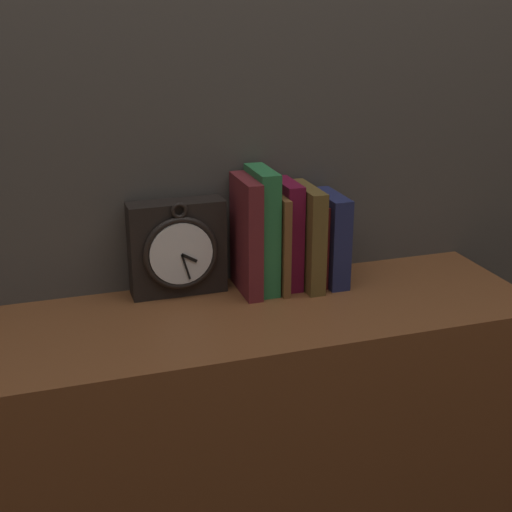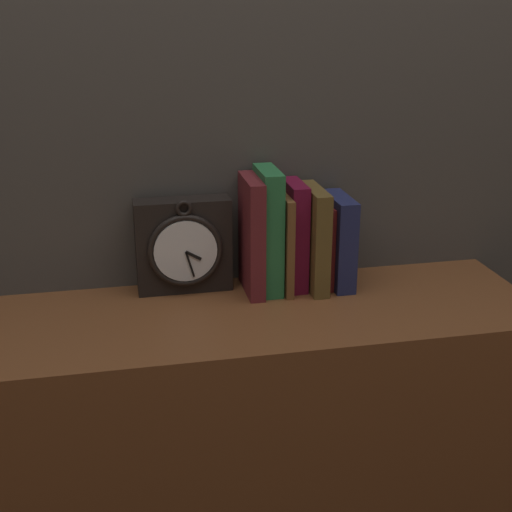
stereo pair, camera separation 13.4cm
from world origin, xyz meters
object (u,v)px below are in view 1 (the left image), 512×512
object	(u,v)px
book_slot0_maroon	(246,236)
book_slot5_maroon	(315,242)
book_slot1_green	(262,230)
clock	(178,248)
book_slot3_maroon	(287,234)
book_slot2_brown	(277,241)
book_slot4_brown	(307,237)
book_slot6_navy	(330,238)

from	to	relation	value
book_slot0_maroon	book_slot5_maroon	distance (m)	0.16
book_slot1_green	book_slot5_maroon	distance (m)	0.13
clock	book_slot3_maroon	distance (m)	0.23
clock	book_slot2_brown	world-z (taller)	same
book_slot1_green	book_slot2_brown	size ratio (longest dim) A/B	1.25
book_slot0_maroon	book_slot5_maroon	bearing A→B (deg)	3.80
clock	book_slot1_green	size ratio (longest dim) A/B	0.79
book_slot5_maroon	clock	bearing A→B (deg)	175.71
book_slot3_maroon	book_slot4_brown	xyz separation A→B (m)	(0.04, -0.02, -0.00)
clock	book_slot2_brown	bearing A→B (deg)	-8.87
book_slot1_green	book_slot5_maroon	bearing A→B (deg)	2.47
book_slot2_brown	book_slot3_maroon	xyz separation A→B (m)	(0.03, 0.01, 0.01)
book_slot3_maroon	book_slot0_maroon	bearing A→B (deg)	-173.27
clock	book_slot0_maroon	size ratio (longest dim) A/B	0.84
clock	book_slot5_maroon	xyz separation A→B (m)	(0.29, -0.02, -0.01)
clock	book_slot5_maroon	distance (m)	0.29
book_slot1_green	book_slot4_brown	world-z (taller)	book_slot1_green
book_slot1_green	book_slot3_maroon	distance (m)	0.06
book_slot5_maroon	book_slot6_navy	size ratio (longest dim) A/B	0.91
book_slot3_maroon	book_slot5_maroon	distance (m)	0.07
book_slot6_navy	book_slot2_brown	bearing A→B (deg)	179.84
book_slot0_maroon	book_slot4_brown	world-z (taller)	book_slot0_maroon
book_slot0_maroon	book_slot4_brown	xyz separation A→B (m)	(0.13, -0.00, -0.01)
book_slot0_maroon	book_slot6_navy	distance (m)	0.19
book_slot3_maroon	book_slot6_navy	distance (m)	0.09
book_slot2_brown	book_slot1_green	bearing A→B (deg)	171.94
book_slot5_maroon	book_slot0_maroon	bearing A→B (deg)	-176.20
book_slot0_maroon	book_slot3_maroon	world-z (taller)	book_slot0_maroon
book_slot3_maroon	book_slot5_maroon	size ratio (longest dim) A/B	1.27
book_slot1_green	book_slot2_brown	world-z (taller)	book_slot1_green
book_slot0_maroon	clock	bearing A→B (deg)	166.57
book_slot3_maroon	book_slot5_maroon	xyz separation A→B (m)	(0.06, -0.00, -0.02)
book_slot0_maroon	book_slot1_green	distance (m)	0.04
clock	book_slot0_maroon	bearing A→B (deg)	-13.43
clock	book_slot1_green	distance (m)	0.17
book_slot0_maroon	book_slot3_maroon	size ratio (longest dim) A/B	1.08
book_slot4_brown	book_slot6_navy	xyz separation A→B (m)	(0.06, 0.00, -0.01)
book_slot3_maroon	book_slot1_green	bearing A→B (deg)	-174.27
book_slot1_green	book_slot6_navy	distance (m)	0.15
book_slot0_maroon	book_slot2_brown	size ratio (longest dim) A/B	1.18
book_slot0_maroon	book_slot1_green	bearing A→B (deg)	8.33
book_slot3_maroon	clock	bearing A→B (deg)	174.64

